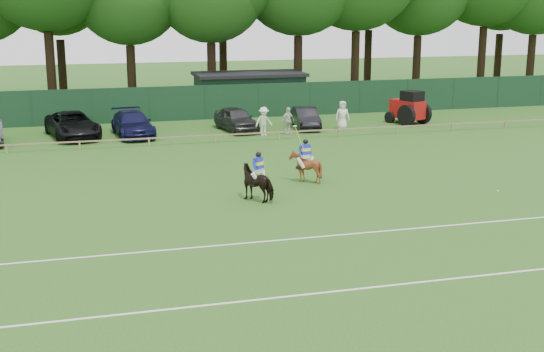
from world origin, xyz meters
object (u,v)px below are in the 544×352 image
object	(u,v)px
spectator_right	(342,115)
tractor	(409,108)
polo_ball	(498,191)
hatch_grey	(236,119)
sedan_navy	(133,124)
estate_black	(306,118)
suv_black	(73,125)
horse_dark	(259,183)
horse_chestnut	(305,167)
utility_shed	(249,92)
spectator_left	(264,121)
spectator_mid	(288,121)

from	to	relation	value
spectator_right	tractor	xyz separation A→B (m)	(5.33, 0.98, 0.14)
polo_ball	hatch_grey	bearing A→B (deg)	112.80
sedan_navy	estate_black	bearing A→B (deg)	-5.89
suv_black	horse_dark	bearing A→B (deg)	-78.08
sedan_navy	suv_black	bearing A→B (deg)	167.72
suv_black	tractor	bearing A→B (deg)	-13.36
spectator_right	tractor	bearing A→B (deg)	16.92
horse_chestnut	utility_shed	size ratio (longest dim) A/B	0.18
tractor	suv_black	bearing A→B (deg)	156.78
sedan_navy	estate_black	xyz separation A→B (m)	(11.54, -0.09, -0.09)
horse_dark	horse_chestnut	size ratio (longest dim) A/B	1.24
hatch_grey	spectator_right	world-z (taller)	spectator_right
estate_black	spectator_left	xyz separation A→B (m)	(-3.43, -1.90, 0.22)
horse_dark	sedan_navy	bearing A→B (deg)	-117.34
suv_black	spectator_mid	bearing A→B (deg)	-21.80
spectator_left	tractor	bearing A→B (deg)	-2.92
spectator_left	spectator_right	size ratio (longest dim) A/B	0.95
hatch_grey	spectator_mid	world-z (taller)	spectator_mid
estate_black	spectator_mid	size ratio (longest dim) A/B	2.42
estate_black	utility_shed	bearing A→B (deg)	110.49
horse_chestnut	spectator_right	bearing A→B (deg)	-124.04
spectator_mid	polo_ball	world-z (taller)	spectator_mid
tractor	polo_ball	bearing A→B (deg)	-124.96
suv_black	estate_black	bearing A→B (deg)	-13.61
suv_black	polo_ball	distance (m)	26.48
utility_shed	tractor	size ratio (longest dim) A/B	2.58
spectator_mid	utility_shed	bearing A→B (deg)	68.30
horse_chestnut	utility_shed	xyz separation A→B (m)	(2.76, 22.94, 0.80)
horse_chestnut	hatch_grey	distance (m)	14.72
estate_black	spectator_mid	xyz separation A→B (m)	(-1.82, -1.88, 0.18)
polo_ball	tractor	distance (m)	18.92
horse_dark	spectator_mid	world-z (taller)	spectator_mid
spectator_mid	utility_shed	distance (m)	10.38
hatch_grey	utility_shed	bearing A→B (deg)	61.71
suv_black	polo_ball	bearing A→B (deg)	-57.67
sedan_navy	polo_ball	bearing A→B (deg)	-57.20
estate_black	spectator_mid	bearing A→B (deg)	-126.23
spectator_right	horse_chestnut	bearing A→B (deg)	-110.83
spectator_left	utility_shed	world-z (taller)	utility_shed
hatch_grey	polo_ball	distance (m)	20.40
horse_chestnut	sedan_navy	distance (m)	16.09
spectator_right	utility_shed	xyz separation A→B (m)	(-4.11, 9.62, 0.58)
spectator_left	tractor	world-z (taller)	tractor
suv_black	hatch_grey	bearing A→B (deg)	-13.10
horse_dark	estate_black	bearing A→B (deg)	-154.38
horse_chestnut	sedan_navy	bearing A→B (deg)	-71.42
utility_shed	tractor	distance (m)	12.81
estate_black	polo_ball	bearing A→B (deg)	-72.53
hatch_grey	spectator_left	xyz separation A→B (m)	(1.33, -2.16, 0.13)
horse_dark	spectator_left	size ratio (longest dim) A/B	1.00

